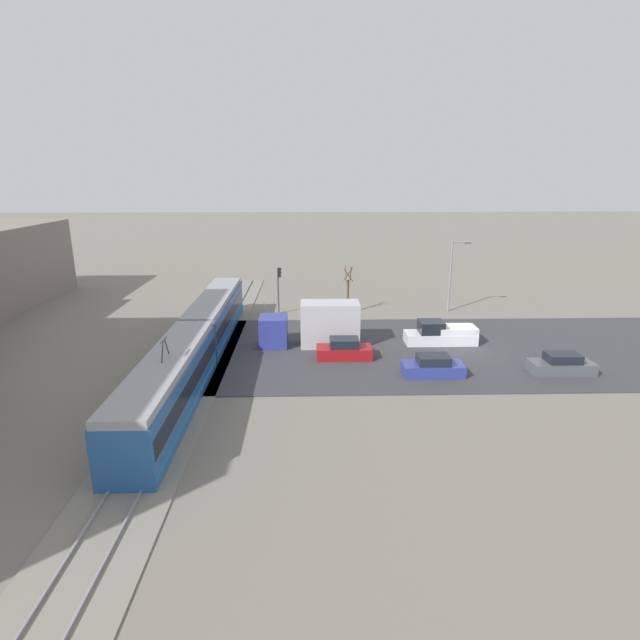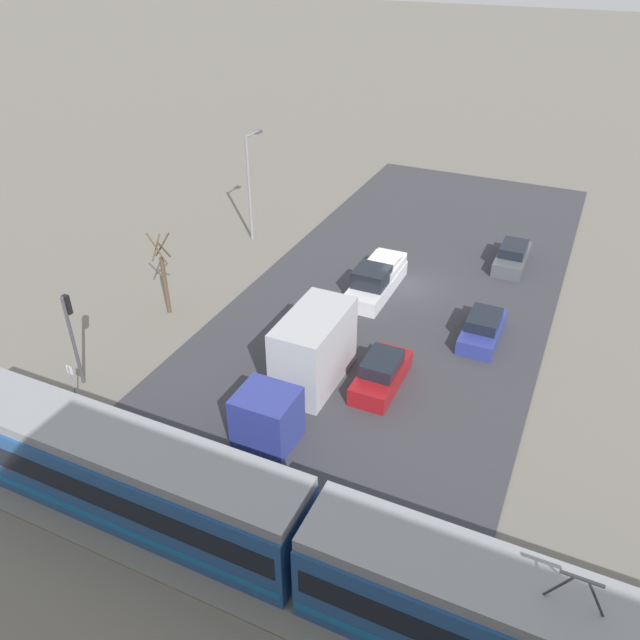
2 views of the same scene
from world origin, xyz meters
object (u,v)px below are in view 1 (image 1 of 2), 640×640
object	(u,v)px
light_rail_tram	(197,344)
box_truck	(316,326)
sedan_car_0	(433,367)
sedan_car_1	(562,365)
sedan_car_2	(344,350)
no_parking_sign	(265,304)
street_tree	(348,292)
traffic_light_pole	(279,284)
pickup_truck	(439,335)
street_lamp_near_crossing	(453,271)

from	to	relation	value
light_rail_tram	box_truck	bearing A→B (deg)	-63.56
light_rail_tram	box_truck	xyz separation A→B (m)	(4.40, -8.84, -0.02)
light_rail_tram	sedan_car_0	xyz separation A→B (m)	(-2.20, -16.96, -1.11)
sedan_car_0	sedan_car_1	distance (m)	9.26
sedan_car_2	no_parking_sign	size ratio (longest dim) A/B	2.03
light_rail_tram	sedan_car_2	distance (m)	11.06
light_rail_tram	sedan_car_2	world-z (taller)	light_rail_tram
light_rail_tram	street_tree	distance (m)	19.10
street_tree	traffic_light_pole	bearing A→B (deg)	91.07
sedan_car_1	street_tree	world-z (taller)	street_tree
sedan_car_1	pickup_truck	bearing A→B (deg)	-133.69
pickup_truck	traffic_light_pole	size ratio (longest dim) A/B	1.23
box_truck	traffic_light_pole	xyz separation A→B (m)	(10.11, 3.59, 1.36)
sedan_car_1	traffic_light_pole	size ratio (longest dim) A/B	0.92
box_truck	sedan_car_2	bearing A→B (deg)	-145.79
pickup_truck	traffic_light_pole	bearing A→B (deg)	54.71
light_rail_tram	pickup_truck	bearing A→B (deg)	-76.25
pickup_truck	sedan_car_0	xyz separation A→B (m)	(-6.88, 2.17, -0.13)
light_rail_tram	pickup_truck	xyz separation A→B (m)	(4.68, -19.13, -0.98)
sedan_car_0	no_parking_sign	distance (m)	20.58
sedan_car_2	traffic_light_pole	xyz separation A→B (m)	(13.19, 5.68, 2.39)
box_truck	no_parking_sign	distance (m)	10.54
traffic_light_pole	no_parking_sign	xyz separation A→B (m)	(-0.82, 1.36, -1.84)
pickup_truck	sedan_car_1	bearing A→B (deg)	-133.69
sedan_car_1	no_parking_sign	world-z (taller)	no_parking_sign
sedan_car_1	sedan_car_2	world-z (taller)	sedan_car_2
traffic_light_pole	pickup_truck	bearing A→B (deg)	-125.29
sedan_car_0	pickup_truck	bearing A→B (deg)	-17.51
traffic_light_pole	no_parking_sign	bearing A→B (deg)	121.04
no_parking_sign	box_truck	bearing A→B (deg)	-151.92
pickup_truck	street_tree	bearing A→B (deg)	34.61
light_rail_tram	street_lamp_near_crossing	bearing A→B (deg)	-56.50
street_tree	street_lamp_near_crossing	bearing A→B (deg)	-86.78
sedan_car_0	no_parking_sign	xyz separation A→B (m)	(15.88, 13.08, 0.61)
light_rail_tram	no_parking_sign	xyz separation A→B (m)	(13.69, -3.88, -0.50)
no_parking_sign	traffic_light_pole	bearing A→B (deg)	-58.96
light_rail_tram	pickup_truck	distance (m)	19.72
light_rail_tram	box_truck	world-z (taller)	light_rail_tram
sedan_car_1	light_rail_tram	bearing A→B (deg)	-94.56
pickup_truck	street_tree	distance (m)	12.18
sedan_car_0	sedan_car_1	world-z (taller)	sedan_car_1
pickup_truck	sedan_car_1	world-z (taller)	pickup_truck
sedan_car_1	street_tree	size ratio (longest dim) A/B	0.89
box_truck	light_rail_tram	bearing A→B (deg)	116.44
box_truck	sedan_car_1	xyz separation A→B (m)	(-6.48, -17.38, -1.08)
box_truck	sedan_car_2	size ratio (longest dim) A/B	1.93
box_truck	traffic_light_pole	size ratio (longest dim) A/B	1.71
traffic_light_pole	sedan_car_2	bearing A→B (deg)	-156.69
traffic_light_pole	street_lamp_near_crossing	xyz separation A→B (m)	(0.74, -17.79, 1.13)
pickup_truck	street_lamp_near_crossing	distance (m)	11.78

